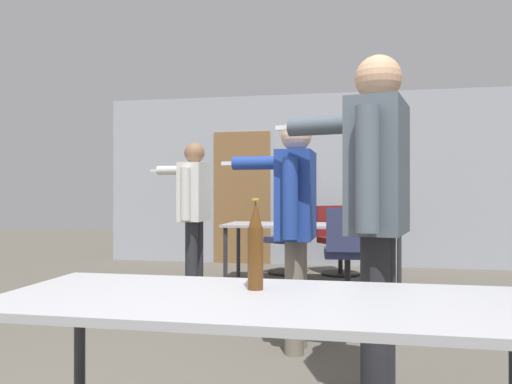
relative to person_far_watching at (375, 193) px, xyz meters
name	(u,v)px	position (x,y,z in m)	size (l,w,h in m)	color
back_wall	(311,180)	(-0.73, 4.95, 0.20)	(6.52, 0.12, 2.60)	#A3A8B2
conference_table_near	(267,315)	(-0.42, -0.94, -0.43)	(1.95, 0.77, 0.72)	#A8A8AD
conference_table_far	(312,229)	(-0.59, 3.31, -0.43)	(2.08, 0.80, 0.72)	#A8A8AD
person_far_watching	(375,193)	(0.00, 0.00, 0.00)	(0.79, 0.82, 1.81)	#28282D
person_near_casual	(294,212)	(-0.51, 0.76, -0.13)	(0.73, 0.65, 1.60)	slate
person_center_tall	(193,203)	(-1.79, 2.45, -0.11)	(0.75, 0.66, 1.63)	#28282D
office_chair_near_pushed	(337,242)	(-0.31, 4.13, -0.66)	(0.67, 0.68, 0.92)	black
office_chair_far_right	(292,242)	(-0.91, 3.99, -0.66)	(0.67, 0.64, 0.92)	black
office_chair_mid_tucked	(348,258)	(-0.15, 2.33, -0.64)	(0.52, 0.57, 0.95)	black
beer_bottle	(255,246)	(-0.49, -0.81, -0.21)	(0.06, 0.06, 0.35)	#563314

